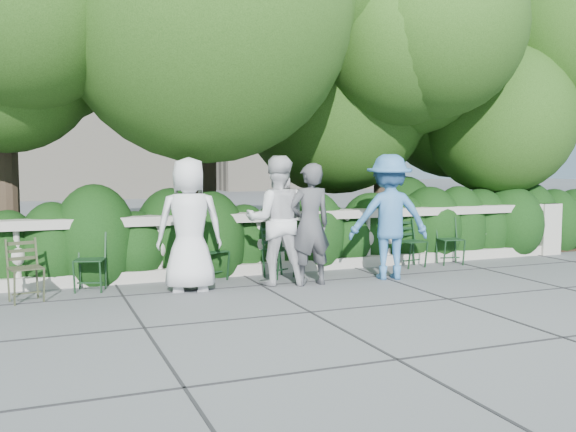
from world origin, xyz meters
name	(u,v)px	position (x,y,z in m)	size (l,w,h in m)	color
ground	(315,293)	(0.00, 0.00, 0.00)	(90.00, 90.00, 0.00)	#505158
balustrade	(270,243)	(0.00, 1.80, 0.49)	(12.00, 0.44, 1.00)	#9E998E
shrub_hedge	(247,262)	(0.00, 3.00, 0.00)	(15.00, 2.60, 1.70)	black
tree_canopy	(279,45)	(0.69, 3.19, 3.96)	(15.04, 6.52, 6.78)	#3F3023
chair_b	(88,293)	(-2.93, 1.18, 0.00)	(0.44, 0.48, 0.84)	black
chair_c	(218,281)	(-1.02, 1.35, 0.00)	(0.44, 0.48, 0.84)	black
chair_d	(286,279)	(0.03, 1.18, 0.00)	(0.44, 0.48, 0.84)	black
chair_e	(453,266)	(3.23, 1.25, 0.00)	(0.44, 0.48, 0.84)	black
chair_f	(417,268)	(2.47, 1.25, 0.00)	(0.44, 0.48, 0.84)	black
chair_weathered	(30,304)	(-3.68, 0.75, 0.00)	(0.44, 0.48, 0.84)	black
person_businessman	(189,225)	(-1.57, 0.81, 0.95)	(0.92, 0.60, 1.89)	silver
person_woman_grey	(310,224)	(0.18, 0.59, 0.90)	(0.66, 0.43, 1.80)	#424347
person_casual_man	(277,220)	(-0.25, 0.83, 0.96)	(0.93, 0.72, 1.91)	silver
person_older_blue	(389,217)	(1.54, 0.61, 0.97)	(1.25, 0.72, 1.94)	teal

